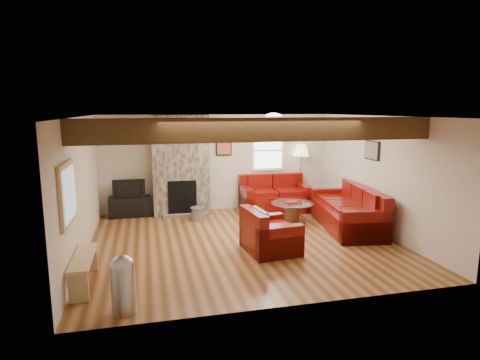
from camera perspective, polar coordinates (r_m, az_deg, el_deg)
The scene contains 18 objects.
room at distance 7.87m, azimuth 0.48°, elevation -0.11°, with size 8.00×8.00×8.00m.
oak_beam at distance 6.55m, azimuth 3.15°, elevation 7.17°, with size 6.00×0.36×0.38m, color #362010.
chimney_breast at distance 10.14m, azimuth -8.43°, elevation 1.91°, with size 1.40×0.67×2.50m.
back_window at distance 10.77m, azimuth 3.99°, elevation 4.24°, with size 0.90×0.08×1.10m, color white, non-canonical shape.
hatch_window at distance 6.23m, azimuth -23.31°, elevation -1.78°, with size 0.08×1.00×0.90m, color tan, non-canonical shape.
ceiling_dome at distance 8.86m, azimuth 4.79°, elevation 8.74°, with size 0.40×0.40×0.18m, color white, non-canonical shape.
artwork_back at distance 10.46m, azimuth -2.30°, elevation 4.91°, with size 0.42×0.06×0.52m, color black, non-canonical shape.
artwork_right at distance 9.23m, azimuth 18.20°, elevation 4.03°, with size 0.06×0.55×0.42m, color black, non-canonical shape.
sofa_three at distance 9.28m, azimuth 14.95°, elevation -3.82°, with size 2.42×1.01×0.94m, color #4D0605, non-canonical shape.
loveseat at distance 10.50m, azimuth 4.95°, elevation -1.92°, with size 1.75×1.00×0.93m, color #4D0605, non-canonical shape.
armchair_red at distance 7.56m, azimuth 4.39°, elevation -7.12°, with size 1.01×0.89×0.82m, color #4D0605, non-canonical shape.
coffee_table at distance 9.48m, azimuth 7.39°, elevation -4.66°, with size 0.99×0.99×0.52m.
tv_cabinet at distance 10.33m, azimuth -15.38°, elevation -3.66°, with size 1.01×0.40×0.50m, color black.
television at distance 10.23m, azimuth -15.50°, elevation -1.07°, with size 0.78×0.10×0.45m, color black.
floor_lamp at distance 10.93m, azimuth 8.68°, elevation 3.75°, with size 0.44×0.44×1.71m.
pine_bench at distance 6.63m, azimuth -21.31°, elevation -11.94°, with size 0.29×1.23×0.46m, color tan, non-canonical shape.
pedal_bin at distance 5.59m, azimuth -16.27°, elevation -14.02°, with size 0.32×0.32×0.80m, color #A7A7AC, non-canonical shape.
coal_bucket at distance 9.71m, azimuth -6.07°, elevation -4.76°, with size 0.35×0.35×0.33m, color slate, non-canonical shape.
Camera 1 is at (-1.87, -7.51, 2.64)m, focal length 30.00 mm.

